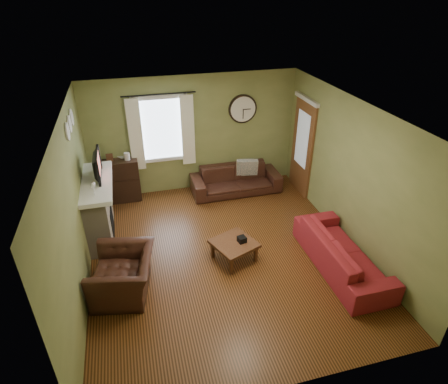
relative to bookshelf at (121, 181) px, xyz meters
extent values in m
cube|color=#512C12|center=(1.68, -2.41, -0.48)|extent=(4.60, 5.20, 0.00)
cube|color=white|center=(1.68, -2.41, 2.12)|extent=(4.60, 5.20, 0.00)
cube|color=olive|center=(-0.62, -2.41, 0.82)|extent=(0.00, 5.20, 2.60)
cube|color=olive|center=(3.98, -2.41, 0.82)|extent=(0.00, 5.20, 2.60)
cube|color=olive|center=(1.68, 0.19, 0.82)|extent=(4.60, 0.00, 2.60)
cube|color=olive|center=(1.68, -5.01, 0.82)|extent=(4.60, 0.00, 2.60)
cube|color=tan|center=(-0.42, -1.26, 0.07)|extent=(0.40, 1.40, 1.10)
cube|color=black|center=(-0.23, -1.26, -0.18)|extent=(0.04, 0.60, 0.55)
cube|color=white|center=(-0.39, -1.26, 0.66)|extent=(0.58, 1.60, 0.08)
imported|color=black|center=(-0.37, -1.11, 0.88)|extent=(0.08, 0.60, 0.35)
cube|color=#994C3F|center=(-0.29, -1.11, 0.93)|extent=(0.02, 0.62, 0.36)
cylinder|color=white|center=(-0.60, -1.61, 1.77)|extent=(0.28, 0.28, 0.03)
cylinder|color=white|center=(-0.60, -1.26, 1.77)|extent=(0.28, 0.28, 0.03)
cylinder|color=white|center=(-0.60, -0.91, 1.77)|extent=(0.28, 0.28, 0.03)
cylinder|color=black|center=(0.98, 0.07, 1.79)|extent=(0.03, 0.03, 1.50)
cube|color=white|center=(0.43, 0.07, 0.97)|extent=(0.28, 0.04, 1.55)
cube|color=white|center=(1.53, 0.07, 0.97)|extent=(0.28, 0.04, 1.55)
cube|color=brown|center=(3.95, -0.56, 0.57)|extent=(0.05, 0.90, 2.10)
imported|color=#512E1B|center=(0.03, 0.13, 0.48)|extent=(0.24, 0.26, 0.02)
imported|color=#361B13|center=(2.52, -0.26, -0.18)|extent=(2.01, 0.78, 0.59)
cube|color=gray|center=(2.76, -0.19, 0.07)|extent=(0.39, 0.18, 0.38)
cube|color=gray|center=(2.85, -0.23, 0.07)|extent=(0.39, 0.17, 0.38)
imported|color=maroon|center=(3.51, -3.23, -0.17)|extent=(0.82, 2.10, 0.61)
imported|color=#361B13|center=(-0.05, -2.88, -0.14)|extent=(1.10, 1.20, 0.68)
cube|color=black|center=(1.95, -2.58, -0.08)|extent=(0.16, 0.16, 0.10)
camera|label=1|loc=(0.33, -7.48, 3.82)|focal=30.00mm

